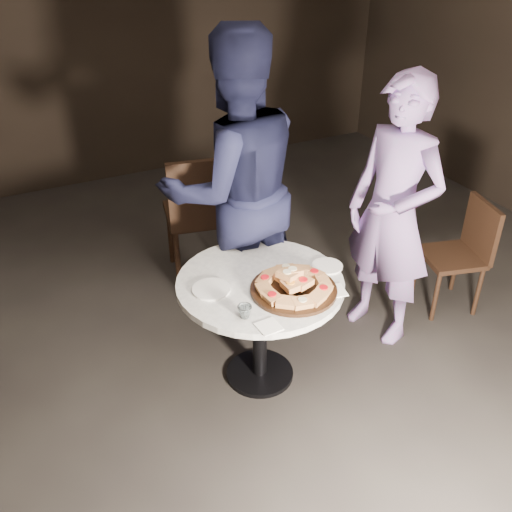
# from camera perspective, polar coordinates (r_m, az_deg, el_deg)

# --- Properties ---
(floor) EXTENTS (7.00, 7.00, 0.00)m
(floor) POSITION_cam_1_polar(r_m,az_deg,el_deg) (3.50, 3.22, -12.65)
(floor) COLOR black
(floor) RESTS_ON ground
(table) EXTENTS (1.11, 1.11, 0.69)m
(table) POSITION_cam_1_polar(r_m,az_deg,el_deg) (3.19, 0.41, -4.38)
(table) COLOR black
(table) RESTS_ON ground
(serving_board) EXTENTS (0.61, 0.61, 0.02)m
(serving_board) POSITION_cam_1_polar(r_m,az_deg,el_deg) (3.03, 3.78, -3.38)
(serving_board) COLOR black
(serving_board) RESTS_ON table
(focaccia_pile) EXTENTS (0.41, 0.41, 0.11)m
(focaccia_pile) POSITION_cam_1_polar(r_m,az_deg,el_deg) (3.01, 3.76, -2.70)
(focaccia_pile) COLOR #BB7D48
(focaccia_pile) RESTS_ON serving_board
(plate_left) EXTENTS (0.21, 0.21, 0.01)m
(plate_left) POSITION_cam_1_polar(r_m,az_deg,el_deg) (3.04, -4.49, -3.33)
(plate_left) COLOR white
(plate_left) RESTS_ON table
(plate_right) EXTENTS (0.23, 0.23, 0.01)m
(plate_right) POSITION_cam_1_polar(r_m,az_deg,el_deg) (3.25, 7.14, -1.00)
(plate_right) COLOR white
(plate_right) RESTS_ON table
(water_glass) EXTENTS (0.09, 0.09, 0.07)m
(water_glass) POSITION_cam_1_polar(r_m,az_deg,el_deg) (2.83, -1.14, -5.58)
(water_glass) COLOR silver
(water_glass) RESTS_ON table
(napkin_near) EXTENTS (0.12, 0.12, 0.01)m
(napkin_near) POSITION_cam_1_polar(r_m,az_deg,el_deg) (2.79, 1.29, -7.07)
(napkin_near) COLOR white
(napkin_near) RESTS_ON table
(napkin_far) EXTENTS (0.14, 0.14, 0.01)m
(napkin_far) POSITION_cam_1_polar(r_m,az_deg,el_deg) (3.06, 7.83, -3.48)
(napkin_far) COLOR white
(napkin_far) RESTS_ON table
(chair_far) EXTENTS (0.57, 0.58, 1.01)m
(chair_far) POSITION_cam_1_polar(r_m,az_deg,el_deg) (4.10, -5.56, 4.58)
(chair_far) COLOR black
(chair_far) RESTS_ON ground
(chair_right) EXTENTS (0.47, 0.45, 0.79)m
(chair_right) POSITION_cam_1_polar(r_m,az_deg,el_deg) (4.12, 20.05, 0.74)
(chair_right) COLOR black
(chair_right) RESTS_ON ground
(diner_navy) EXTENTS (0.98, 0.79, 1.93)m
(diner_navy) POSITION_cam_1_polar(r_m,az_deg,el_deg) (3.49, -2.18, 6.66)
(diner_navy) COLOR black
(diner_navy) RESTS_ON ground
(diner_teal) EXTENTS (0.56, 0.71, 1.70)m
(diner_teal) POSITION_cam_1_polar(r_m,az_deg,el_deg) (3.54, 13.54, 4.05)
(diner_teal) COLOR #7E65A1
(diner_teal) RESTS_ON ground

